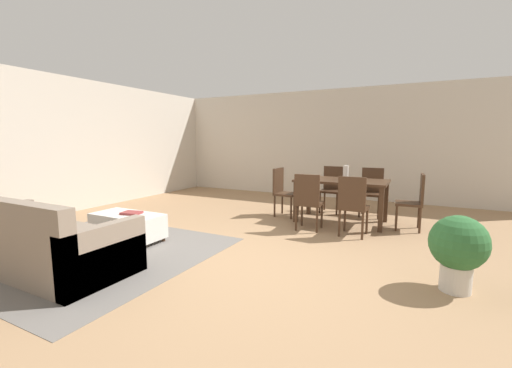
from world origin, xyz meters
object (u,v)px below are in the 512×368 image
Objects in this scene: book_on_ottoman at (131,213)px; dining_chair_head_west at (283,189)px; vase_centerpiece at (346,173)px; couch at (38,244)px; dining_chair_near_right at (353,203)px; ottoman_table at (128,225)px; dining_chair_head_east at (415,198)px; dining_table at (341,185)px; potted_plant at (458,247)px; dining_chair_near_left at (308,199)px; dining_chair_far_left at (332,186)px; dining_chair_far_right at (371,189)px.

dining_chair_head_west is at bearing 62.15° from book_on_ottoman.
vase_centerpiece is at bearing 2.30° from dining_chair_head_west.
couch is 2.46× the size of dining_chair_near_right.
ottoman_table is 4.18× the size of vase_centerpiece.
couch is at bearing -135.32° from dining_chair_head_east.
dining_table is (2.58, 3.70, 0.38)m from couch.
vase_centerpiece is (2.64, 3.72, 0.60)m from couch.
ottoman_table is at bearing -164.83° from book_on_ottoman.
dining_chair_head_west is 1.24× the size of potted_plant.
dining_chair_near_left is 1.00× the size of dining_chair_head_east.
dining_table is 0.24m from vase_centerpiece.
ottoman_table is 4.11m from potted_plant.
potted_plant is (1.97, -2.98, -0.08)m from dining_chair_far_left.
dining_chair_near_left is at bearing 52.29° from couch.
dining_chair_head_west is 1.23m from vase_centerpiece.
dining_chair_far_right is (0.40, 0.77, -0.14)m from dining_table.
ottoman_table is 2.76m from dining_chair_near_left.
dining_table reaches higher than ottoman_table.
dining_chair_far_right is at bearing 65.23° from vase_centerpiece.
vase_centerpiece reaches higher than dining_chair_head_west.
book_on_ottoman reaches higher than ottoman_table.
dining_chair_far_left is at bearing 123.43° from potted_plant.
dining_table is 5.93× the size of book_on_ottoman.
couch is 2.46× the size of dining_chair_near_left.
dining_chair_near_right is 1.00× the size of dining_chair_head_west.
vase_centerpiece is (2.54, 2.54, 0.66)m from ottoman_table.
vase_centerpiece is (0.06, 0.02, 0.23)m from dining_table.
dining_table is 0.88m from dining_chair_far_right.
dining_chair_near_left is 3.66× the size of vase_centerpiece.
book_on_ottoman is (-2.77, -1.68, -0.10)m from dining_chair_near_right.
ottoman_table is at bearing -141.32° from dining_chair_near_left.
dining_chair_near_left reaches higher than potted_plant.
dining_chair_near_right is (2.84, 1.70, 0.29)m from ottoman_table.
dining_table is at bearing -179.51° from dining_chair_head_east.
dining_chair_head_east is 3.54× the size of book_on_ottoman.
couch is at bearing -111.84° from dining_chair_head_west.
couch is 9.01× the size of vase_centerpiece.
couch is at bearing -94.77° from ottoman_table.
vase_centerpiece is 2.74m from potted_plant.
book_on_ottoman is (0.07, 0.02, 0.19)m from ottoman_table.
potted_plant is (1.95, -1.39, -0.08)m from dining_chair_near_left.
dining_chair_head_east is at bearing -0.62° from vase_centerpiece.
vase_centerpiece is at bearing 44.96° from ottoman_table.
couch is 1.19m from ottoman_table.
dining_chair_far_right is at bearing 49.19° from book_on_ottoman.
dining_chair_far_left is (2.12, 3.31, 0.29)m from ottoman_table.
dining_chair_near_left is at bearing -115.99° from vase_centerpiece.
dining_table is 2.73m from potted_plant.
dining_chair_head_east reaches higher than ottoman_table.
dining_chair_near_left is (-0.34, -0.80, -0.14)m from dining_table.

